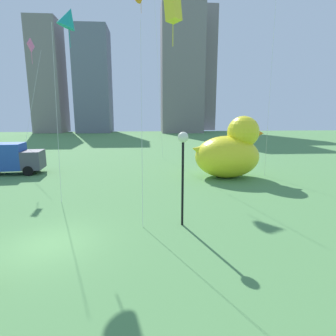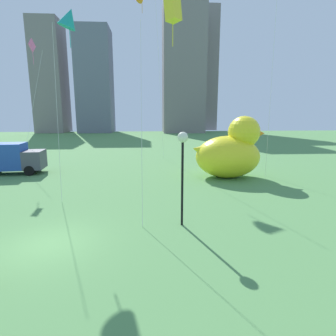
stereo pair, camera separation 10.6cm
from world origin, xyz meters
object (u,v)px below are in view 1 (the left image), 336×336
(lamppost, at_px, (183,152))
(kite_yellow, at_px, (173,11))
(kite_teal, at_px, (68,18))
(box_truck, at_px, (7,159))
(giant_inflatable_duck, at_px, (230,152))
(kite_pink, at_px, (31,52))

(lamppost, relative_size, kite_yellow, 0.42)
(lamppost, distance_m, kite_teal, 11.26)
(box_truck, bearing_deg, kite_yellow, -38.70)
(lamppost, xyz_separation_m, box_truck, (-14.61, 12.88, -2.31))
(giant_inflatable_duck, height_order, kite_pink, kite_pink)
(lamppost, relative_size, box_truck, 0.79)
(giant_inflatable_duck, distance_m, lamppost, 11.62)
(box_truck, height_order, kite_yellow, kite_yellow)
(kite_yellow, distance_m, kite_pink, 18.85)
(kite_yellow, bearing_deg, kite_teal, 146.64)
(box_truck, xyz_separation_m, kite_pink, (1.93, 2.88, 9.85))
(giant_inflatable_duck, relative_size, kite_teal, 0.54)
(kite_yellow, bearing_deg, giant_inflatable_duck, 56.13)
(kite_yellow, relative_size, kite_teal, 0.93)
(lamppost, xyz_separation_m, kite_yellow, (-0.39, 1.49, 6.77))
(kite_teal, bearing_deg, giant_inflatable_duck, 21.77)
(box_truck, distance_m, kite_pink, 10.44)
(giant_inflatable_duck, height_order, box_truck, giant_inflatable_duck)
(lamppost, distance_m, kite_pink, 21.59)
(kite_yellow, xyz_separation_m, kite_pink, (-12.29, 14.27, 0.77))
(lamppost, distance_m, kite_yellow, 6.94)
(giant_inflatable_duck, relative_size, box_truck, 1.07)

